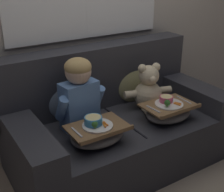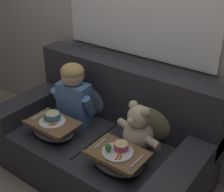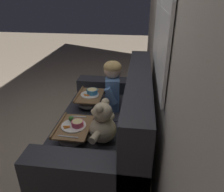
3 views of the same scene
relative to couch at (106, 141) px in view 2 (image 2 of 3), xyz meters
The scene contains 9 objects.
ground_plane 0.33m from the couch, 90.00° to the right, with size 14.00×14.00×0.00m, color tan.
wall_back_with_window 1.09m from the couch, 90.00° to the left, with size 8.00×0.08×2.60m.
couch is the anchor object (origin of this frame).
throw_pillow_behind_child 0.46m from the couch, 149.11° to the left, with size 0.39×0.19×0.40m.
throw_pillow_behind_teddy 0.46m from the couch, 30.89° to the left, with size 0.40×0.19×0.41m.
child_figure 0.50m from the couch, behind, with size 0.40×0.21×0.55m.
teddy_bear 0.41m from the couch, ahead, with size 0.43×0.31×0.39m.
lap_tray_child 0.46m from the couch, 138.86° to the right, with size 0.41×0.29×0.20m.
lap_tray_teddy 0.45m from the couch, 41.31° to the right, with size 0.41×0.29×0.20m.
Camera 2 is at (1.31, -1.60, 1.91)m, focal length 50.00 mm.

